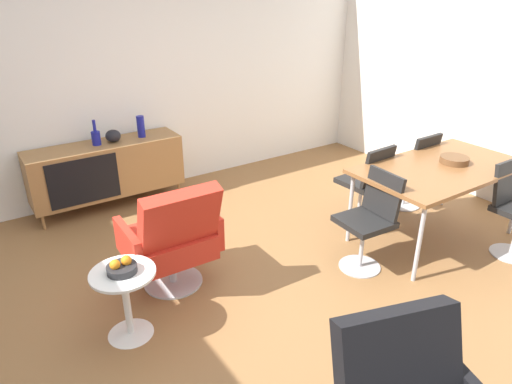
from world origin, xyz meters
The scene contains 14 objects.
ground_plane centered at (0.00, 0.00, 0.00)m, with size 8.32×8.32×0.00m, color olive.
wall_back centered at (0.00, 2.60, 1.40)m, with size 6.80×0.12×2.80m, color white.
sideboard centered at (-0.47, 2.30, 0.44)m, with size 1.60×0.45×0.72m.
vase_cobalt centered at (-0.35, 2.30, 0.79)m, with size 0.16×0.16×0.13m.
vase_sculptural_dark centered at (-0.53, 2.30, 0.80)m, with size 0.09×0.09×0.27m.
vase_ceramic_small centered at (-0.04, 2.30, 0.84)m, with size 0.08×0.08×0.23m.
dining_table centered at (1.90, -0.12, 0.70)m, with size 1.60×0.90×0.74m.
wooden_bowl_on_table centered at (2.06, -0.13, 0.77)m, with size 0.26×0.26×0.06m, color brown.
dining_chair_back_left centered at (1.55, 0.44, 0.47)m, with size 0.42×0.44×0.86m.
dining_chair_near_window centered at (1.01, -0.12, 0.47)m, with size 0.44×0.42×0.86m.
dining_chair_back_right centered at (2.25, 0.44, 0.47)m, with size 0.41×0.43×0.86m.
lounge_chair_red centered at (-0.50, 0.51, 0.47)m, with size 0.73×0.66×0.95m.
side_table_round centered at (-1.01, 0.18, 0.32)m, with size 0.44×0.44×0.52m.
fruit_bowl centered at (-1.01, 0.18, 0.56)m, with size 0.20×0.20×0.11m.
Camera 1 is at (-1.69, -2.45, 2.28)m, focal length 32.46 mm.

